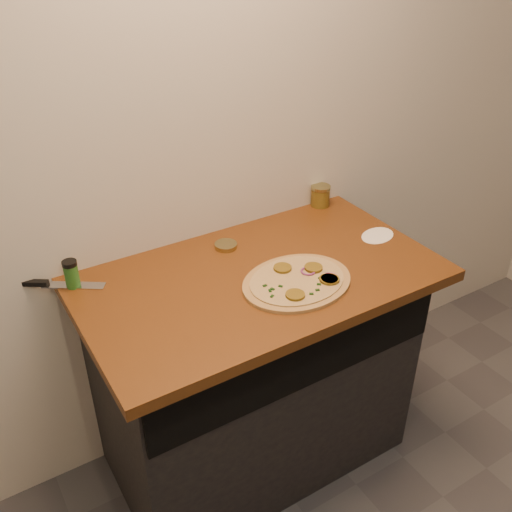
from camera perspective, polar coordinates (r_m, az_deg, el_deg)
cabinet at (r=2.21m, az=-0.13°, el=-11.58°), size 1.10×0.60×0.86m
countertop at (r=1.91m, az=0.32°, el=-2.20°), size 1.20×0.70×0.04m
pizza at (r=1.85m, az=4.24°, el=-2.52°), size 0.41×0.41×0.03m
chefs_knife at (r=1.95m, az=-19.80°, el=-2.66°), size 0.26×0.19×0.02m
mason_jar_lid at (r=2.04m, az=-3.03°, el=1.05°), size 0.09×0.09×0.02m
salsa_jar at (r=2.34m, az=6.45°, el=6.02°), size 0.08×0.08×0.09m
spice_shaker at (r=1.90m, az=-17.98°, el=-1.71°), size 0.05×0.05×0.09m
flour_spill at (r=2.16m, az=12.05°, el=2.02°), size 0.18×0.18×0.00m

